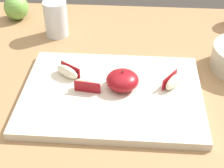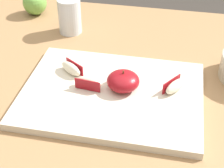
# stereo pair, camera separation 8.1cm
# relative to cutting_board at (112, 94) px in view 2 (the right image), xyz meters

# --- Properties ---
(dining_table) EXTENTS (1.10, 0.82, 0.73)m
(dining_table) POSITION_rel_cutting_board_xyz_m (-0.06, 0.09, -0.12)
(dining_table) COLOR #9E754C
(dining_table) RESTS_ON ground_plane
(cutting_board) EXTENTS (0.41, 0.31, 0.02)m
(cutting_board) POSITION_rel_cutting_board_xyz_m (0.00, 0.00, 0.00)
(cutting_board) COLOR beige
(cutting_board) RESTS_ON dining_table
(apple_half_skin_up) EXTENTS (0.08, 0.08, 0.05)m
(apple_half_skin_up) POSITION_rel_cutting_board_xyz_m (0.02, 0.02, 0.03)
(apple_half_skin_up) COLOR maroon
(apple_half_skin_up) RESTS_ON cutting_board
(apple_wedge_near_knife) EXTENTS (0.07, 0.03, 0.03)m
(apple_wedge_near_knife) POSITION_rel_cutting_board_xyz_m (-0.05, 0.00, 0.02)
(apple_wedge_near_knife) COLOR #F4EACC
(apple_wedge_near_knife) RESTS_ON cutting_board
(apple_wedge_front) EXTENTS (0.07, 0.05, 0.03)m
(apple_wedge_front) POSITION_rel_cutting_board_xyz_m (-0.11, 0.05, 0.02)
(apple_wedge_front) COLOR #F4EACC
(apple_wedge_front) RESTS_ON cutting_board
(apple_wedge_middle) EXTENTS (0.06, 0.07, 0.03)m
(apple_wedge_middle) POSITION_rel_cutting_board_xyz_m (0.14, 0.03, 0.02)
(apple_wedge_middle) COLOR #F4EACC
(apple_wedge_middle) RESTS_ON cutting_board
(whole_apple_granny_green) EXTENTS (0.08, 0.08, 0.09)m
(whole_apple_granny_green) POSITION_rel_cutting_board_xyz_m (-0.33, 0.38, 0.03)
(whole_apple_granny_green) COLOR #70AD47
(whole_apple_granny_green) RESTS_ON dining_table
(drinking_glass_water) EXTENTS (0.07, 0.07, 0.10)m
(drinking_glass_water) POSITION_rel_cutting_board_xyz_m (-0.19, 0.29, 0.04)
(drinking_glass_water) COLOR silver
(drinking_glass_water) RESTS_ON dining_table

